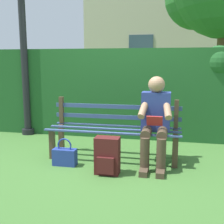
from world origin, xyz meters
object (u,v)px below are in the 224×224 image
Objects in this scene: park_bench at (114,129)px; lamp_post at (22,16)px; person_seated at (155,119)px; handbag at (65,156)px; backpack at (107,156)px.

lamp_post reaches higher than park_bench.
person_seated reaches higher than handbag.
person_seated is at bearing -165.85° from handbag.
handbag is at bearing 14.15° from person_seated.
park_bench is at bearing -16.38° from person_seated.
person_seated is 3.10m from lamp_post.
backpack reaches higher than handbag.
park_bench is 0.65m from backpack.
lamp_post is (1.87, -0.95, 1.73)m from park_bench.
handbag is (0.58, 0.46, -0.29)m from park_bench.
person_seated is 1.29m from handbag.
backpack is (0.54, 0.45, -0.39)m from person_seated.
backpack is (-0.04, 0.62, -0.19)m from park_bench.
park_bench is at bearing -86.54° from backpack.
person_seated is at bearing -140.01° from backpack.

